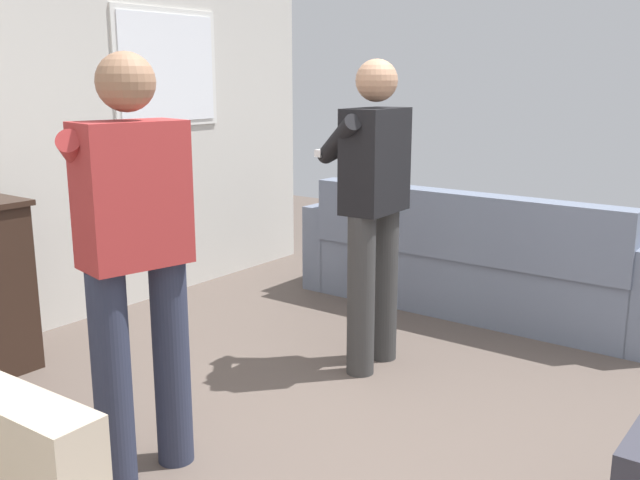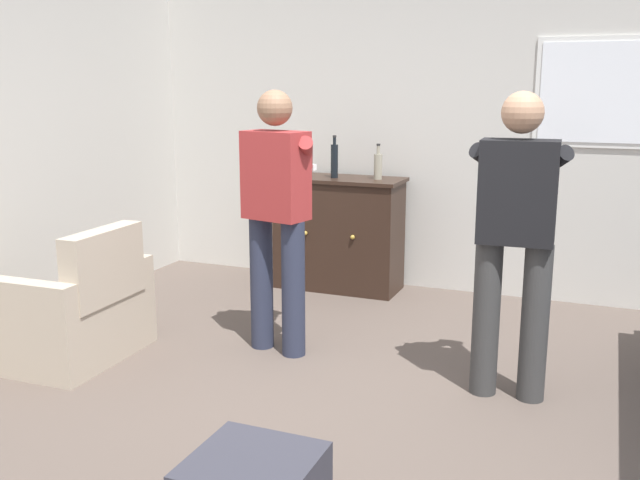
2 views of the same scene
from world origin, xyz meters
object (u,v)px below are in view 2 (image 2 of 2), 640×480
sideboard_cabinet (339,233)px  bottle_liquor_amber (334,160)px  armchair (78,314)px  person_standing_right (516,232)px  person_standing_left (277,210)px  bottle_wine_green (378,166)px

sideboard_cabinet → bottle_liquor_amber: (-0.03, -0.04, 0.62)m
armchair → person_standing_right: person_standing_right is taller
person_standing_left → armchair: bearing=-151.9°
bottle_wine_green → bottle_liquor_amber: bearing=-173.0°
person_standing_left → person_standing_right: 1.49m
armchair → bottle_liquor_amber: bearing=65.8°
bottle_liquor_amber → person_standing_left: (0.18, -1.48, -0.16)m
bottle_wine_green → person_standing_left: (-0.18, -1.53, -0.13)m
armchair → person_standing_right: size_ratio=0.53×
bottle_wine_green → bottle_liquor_amber: bottle_liquor_amber is taller
person_standing_right → bottle_wine_green: bearing=128.0°
bottle_wine_green → person_standing_left: person_standing_left is taller
bottle_liquor_amber → person_standing_right: bearing=-44.2°
bottle_liquor_amber → person_standing_left: 1.50m
person_standing_left → bottle_liquor_amber: bearing=97.1°
bottle_liquor_amber → armchair: bearing=-114.2°
sideboard_cabinet → person_standing_right: 2.38m
sideboard_cabinet → armchair: bearing=-114.5°
sideboard_cabinet → bottle_liquor_amber: bearing=-128.7°
sideboard_cabinet → person_standing_left: person_standing_left is taller
sideboard_cabinet → person_standing_left: size_ratio=0.64×
sideboard_cabinet → person_standing_right: person_standing_right is taller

